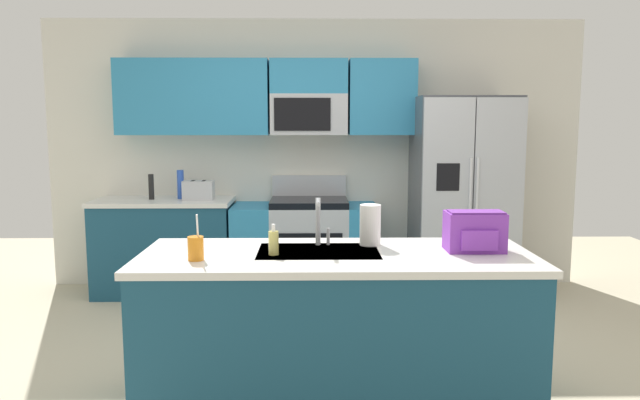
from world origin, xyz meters
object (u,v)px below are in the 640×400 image
object	(u,v)px
range_oven	(305,247)
refrigerator	(462,197)
paper_towel_roll	(370,225)
backpack	(475,230)
soap_dispenser	(274,242)
pepper_mill	(151,187)
bottle_blue	(181,184)
toaster	(199,190)
sink_faucet	(319,218)
drink_cup_orange	(196,248)

from	to	relation	value
range_oven	refrigerator	bearing A→B (deg)	-2.80
paper_towel_roll	backpack	xyz separation A→B (m)	(0.57, -0.17, -0.00)
soap_dispenser	paper_towel_roll	xyz separation A→B (m)	(0.55, 0.25, 0.05)
pepper_mill	bottle_blue	bearing A→B (deg)	12.15
refrigerator	backpack	size ratio (longest dim) A/B	5.78
backpack	soap_dispenser	bearing A→B (deg)	-175.97
refrigerator	soap_dispenser	xyz separation A→B (m)	(-1.62, -2.28, 0.04)
range_oven	toaster	distance (m)	1.13
pepper_mill	backpack	bearing A→B (deg)	-43.17
toaster	pepper_mill	world-z (taller)	pepper_mill
sink_faucet	paper_towel_roll	xyz separation A→B (m)	(0.30, 0.02, -0.05)
refrigerator	paper_towel_roll	bearing A→B (deg)	-117.67
backpack	paper_towel_roll	bearing A→B (deg)	163.13
soap_dispenser	sink_faucet	bearing A→B (deg)	42.35
range_oven	soap_dispenser	distance (m)	2.41
toaster	bottle_blue	world-z (taller)	bottle_blue
pepper_mill	paper_towel_roll	xyz separation A→B (m)	(1.85, -2.10, 0.00)
refrigerator	paper_towel_roll	size ratio (longest dim) A/B	7.71
pepper_mill	range_oven	bearing A→B (deg)	0.10
pepper_mill	soap_dispenser	size ratio (longest dim) A/B	1.39
refrigerator	soap_dispenser	world-z (taller)	refrigerator
bottle_blue	soap_dispenser	world-z (taller)	bottle_blue
sink_faucet	drink_cup_orange	bearing A→B (deg)	-151.44
paper_towel_roll	backpack	size ratio (longest dim) A/B	0.75
range_oven	paper_towel_roll	xyz separation A→B (m)	(0.41, -2.10, 0.58)
refrigerator	pepper_mill	bearing A→B (deg)	178.63
sink_faucet	soap_dispenser	world-z (taller)	sink_faucet
toaster	paper_towel_roll	world-z (taller)	paper_towel_roll
sink_faucet	toaster	bearing A→B (deg)	117.87
soap_dispenser	paper_towel_roll	world-z (taller)	paper_towel_roll
pepper_mill	sink_faucet	xyz separation A→B (m)	(1.54, -2.12, 0.05)
bottle_blue	drink_cup_orange	world-z (taller)	bottle_blue
paper_towel_roll	sink_faucet	bearing A→B (deg)	-175.69
paper_towel_roll	bottle_blue	bearing A→B (deg)	126.37
drink_cup_orange	sink_faucet	bearing A→B (deg)	28.56
sink_faucet	backpack	xyz separation A→B (m)	(0.87, -0.15, -0.05)
bottle_blue	backpack	world-z (taller)	bottle_blue
soap_dispenser	range_oven	bearing A→B (deg)	86.40
soap_dispenser	paper_towel_roll	bearing A→B (deg)	24.52
pepper_mill	paper_towel_roll	bearing A→B (deg)	-48.61
sink_faucet	drink_cup_orange	distance (m)	0.75
bottle_blue	drink_cup_orange	size ratio (longest dim) A/B	1.10
sink_faucet	backpack	world-z (taller)	sink_faucet
drink_cup_orange	backpack	world-z (taller)	drink_cup_orange
toaster	drink_cup_orange	bearing A→B (deg)	-79.71
toaster	drink_cup_orange	size ratio (longest dim) A/B	1.14
bottle_blue	soap_dispenser	bearing A→B (deg)	-66.82
drink_cup_orange	backpack	size ratio (longest dim) A/B	0.77
range_oven	backpack	bearing A→B (deg)	-66.67
range_oven	toaster	world-z (taller)	range_oven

